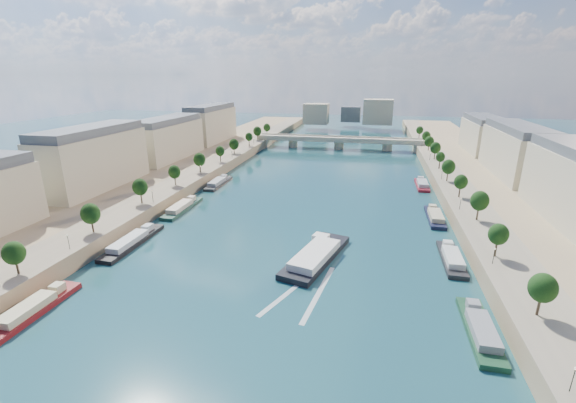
% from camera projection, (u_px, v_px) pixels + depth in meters
% --- Properties ---
extents(ground, '(700.00, 700.00, 0.00)m').
position_uv_depth(ground, '(312.00, 200.00, 155.57)').
color(ground, '#0C3135').
rests_on(ground, ground).
extents(quay_left, '(44.00, 520.00, 5.00)m').
position_uv_depth(quay_left, '(151.00, 184.00, 169.58)').
color(quay_left, '#9E8460').
rests_on(quay_left, ground).
extents(quay_right, '(44.00, 520.00, 5.00)m').
position_uv_depth(quay_right, '(507.00, 207.00, 139.98)').
color(quay_right, '#9E8460').
rests_on(quay_right, ground).
extents(pave_left, '(14.00, 520.00, 0.10)m').
position_uv_depth(pave_left, '(181.00, 180.00, 165.69)').
color(pave_left, gray).
rests_on(pave_left, quay_left).
extents(pave_right, '(14.00, 520.00, 0.10)m').
position_uv_depth(pave_right, '(464.00, 197.00, 142.26)').
color(pave_right, gray).
rests_on(pave_right, quay_right).
extents(trees_left, '(4.80, 268.80, 8.26)m').
position_uv_depth(trees_left, '(187.00, 167.00, 165.43)').
color(trees_left, '#382B1E').
rests_on(trees_left, ground).
extents(trees_right, '(4.80, 268.80, 8.26)m').
position_uv_depth(trees_right, '(456.00, 176.00, 150.23)').
color(trees_right, '#382B1E').
rests_on(trees_right, ground).
extents(lamps_left, '(0.36, 200.36, 4.28)m').
position_uv_depth(lamps_left, '(179.00, 180.00, 154.64)').
color(lamps_left, black).
rests_on(lamps_left, ground).
extents(lamps_right, '(0.36, 200.36, 4.28)m').
position_uv_depth(lamps_right, '(450.00, 186.00, 146.96)').
color(lamps_right, black).
rests_on(lamps_right, ground).
extents(buildings_left, '(16.00, 226.00, 23.20)m').
position_uv_depth(buildings_left, '(136.00, 146.00, 178.98)').
color(buildings_left, '#B9AD8E').
rests_on(buildings_left, ground).
extents(buildings_right, '(16.00, 226.00, 23.20)m').
position_uv_depth(buildings_right, '(542.00, 164.00, 144.04)').
color(buildings_right, '#B9AD8E').
rests_on(buildings_right, ground).
extents(skyline, '(79.00, 42.00, 22.00)m').
position_uv_depth(skyline, '(354.00, 113.00, 353.74)').
color(skyline, '#B9AD8E').
rests_on(skyline, ground).
extents(bridge, '(112.00, 12.00, 8.15)m').
position_uv_depth(bridge, '(339.00, 141.00, 261.13)').
color(bridge, '#C1B79E').
rests_on(bridge, ground).
extents(tour_barge, '(16.21, 31.76, 4.14)m').
position_uv_depth(tour_barge, '(316.00, 256.00, 105.03)').
color(tour_barge, black).
rests_on(tour_barge, ground).
extents(wake, '(14.12, 25.92, 0.04)m').
position_uv_depth(wake, '(305.00, 291.00, 90.09)').
color(wake, silver).
rests_on(wake, ground).
extents(moored_barges_left, '(5.00, 160.29, 3.60)m').
position_uv_depth(moored_barges_left, '(130.00, 243.00, 113.67)').
color(moored_barges_left, '#1D1C3E').
rests_on(moored_barges_left, ground).
extents(moored_barges_right, '(5.00, 166.43, 3.60)m').
position_uv_depth(moored_barges_right, '(452.00, 260.00, 103.38)').
color(moored_barges_right, black).
rests_on(moored_barges_right, ground).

